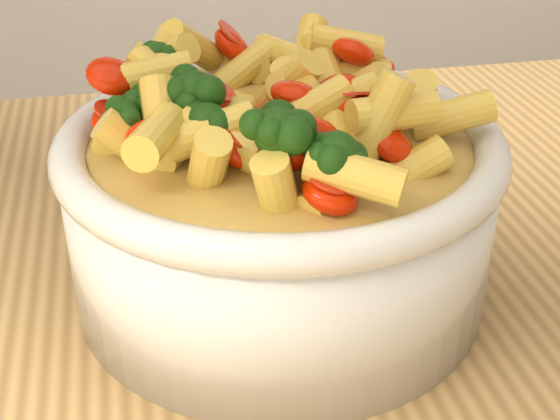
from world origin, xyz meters
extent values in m
cube|color=tan|center=(0.00, 0.00, 0.88)|extent=(1.20, 0.80, 0.04)
cylinder|color=tan|center=(0.55, 0.35, 0.43)|extent=(0.05, 0.05, 0.86)
cylinder|color=silver|center=(0.10, 0.04, 0.95)|extent=(0.25, 0.25, 0.10)
ellipsoid|color=silver|center=(0.10, 0.04, 0.92)|extent=(0.23, 0.23, 0.04)
torus|color=silver|center=(0.10, 0.04, 1.00)|extent=(0.26, 0.26, 0.02)
ellipsoid|color=#F6CB53|center=(0.10, 0.04, 1.00)|extent=(0.22, 0.22, 0.02)
camera|label=1|loc=(0.02, -0.35, 1.18)|focal=50.00mm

